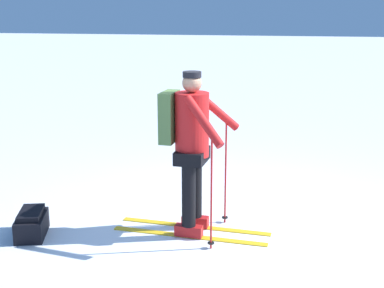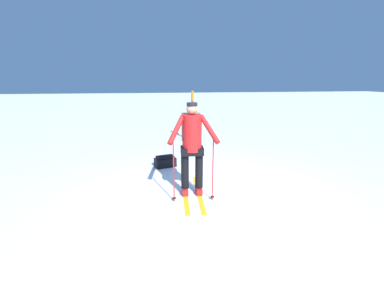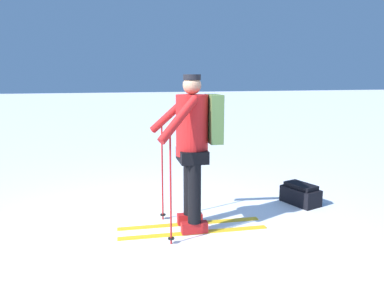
# 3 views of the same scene
# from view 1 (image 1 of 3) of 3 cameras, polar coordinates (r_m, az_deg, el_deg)

# --- Properties ---
(ground_plane) EXTENTS (80.00, 80.00, 0.00)m
(ground_plane) POSITION_cam_1_polar(r_m,az_deg,el_deg) (6.19, 3.79, -8.81)
(ground_plane) COLOR white
(skier) EXTENTS (0.94, 1.76, 1.79)m
(skier) POSITION_cam_1_polar(r_m,az_deg,el_deg) (5.71, -0.22, 0.34)
(skier) COLOR gold
(skier) RESTS_ON ground_plane
(dropped_backpack) EXTENTS (0.58, 0.43, 0.29)m
(dropped_backpack) POSITION_cam_1_polar(r_m,az_deg,el_deg) (6.16, -16.74, -8.15)
(dropped_backpack) COLOR black
(dropped_backpack) RESTS_ON ground_plane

